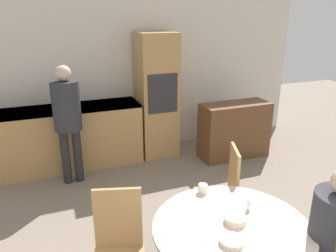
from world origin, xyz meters
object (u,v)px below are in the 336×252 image
(chair_far_left, at_px, (119,244))
(person_standing, at_px, (67,113))
(sideboard, at_px, (234,130))
(dining_table, at_px, (230,248))
(bowl_near, at_px, (235,219))
(oven_unit, at_px, (156,96))
(chair_far_right, at_px, (224,188))
(cup, at_px, (203,188))
(bowl_centre, at_px, (232,241))

(chair_far_left, height_order, person_standing, person_standing)
(chair_far_left, bearing_deg, sideboard, 57.75)
(dining_table, height_order, bowl_near, bowl_near)
(oven_unit, xyz_separation_m, chair_far_left, (-1.26, -2.70, -0.44))
(chair_far_left, xyz_separation_m, person_standing, (-0.15, 2.17, 0.46))
(dining_table, xyz_separation_m, chair_far_left, (-0.81, 0.34, 0.02))
(chair_far_right, bearing_deg, dining_table, -6.47)
(sideboard, distance_m, cup, 2.50)
(chair_far_left, height_order, cup, chair_far_left)
(cup, height_order, bowl_near, cup)
(bowl_near, bearing_deg, chair_far_left, 160.48)
(oven_unit, relative_size, chair_far_right, 2.00)
(person_standing, height_order, bowl_centre, person_standing)
(dining_table, bearing_deg, cup, 88.30)
(cup, bearing_deg, oven_unit, 80.08)
(oven_unit, relative_size, person_standing, 1.21)
(oven_unit, xyz_separation_m, dining_table, (-0.46, -3.03, -0.46))
(bowl_centre, bearing_deg, chair_far_left, 144.18)
(cup, xyz_separation_m, bowl_centre, (-0.12, -0.69, -0.02))
(chair_far_right, height_order, cup, chair_far_right)
(chair_far_left, xyz_separation_m, cup, (0.82, 0.18, 0.22))
(oven_unit, height_order, chair_far_right, oven_unit)
(oven_unit, relative_size, dining_table, 1.61)
(bowl_near, xyz_separation_m, bowl_centre, (-0.15, -0.20, -0.01))
(bowl_centre, bearing_deg, person_standing, 107.71)
(cup, bearing_deg, bowl_centre, -100.12)
(cup, xyz_separation_m, bowl_near, (0.03, -0.49, -0.01))
(cup, relative_size, bowl_near, 0.50)
(oven_unit, distance_m, cup, 2.56)
(bowl_centre, bearing_deg, oven_unit, 80.03)
(oven_unit, xyz_separation_m, bowl_centre, (-0.56, -3.20, -0.24))
(person_standing, bearing_deg, bowl_near, -67.81)
(person_standing, bearing_deg, chair_far_left, -85.92)
(chair_far_right, distance_m, cup, 0.51)
(person_standing, relative_size, cup, 19.56)
(dining_table, height_order, chair_far_right, chair_far_right)
(sideboard, bearing_deg, chair_far_left, -138.33)
(person_standing, bearing_deg, sideboard, -1.22)
(oven_unit, distance_m, sideboard, 1.37)
(sideboard, distance_m, dining_table, 2.91)
(oven_unit, distance_m, bowl_centre, 3.26)
(person_standing, bearing_deg, chair_far_right, -51.74)
(bowl_centre, bearing_deg, sideboard, 57.37)
(sideboard, xyz_separation_m, dining_table, (-1.57, -2.45, 0.07))
(oven_unit, height_order, chair_far_left, oven_unit)
(person_standing, xyz_separation_m, bowl_near, (1.01, -2.47, -0.25))
(person_standing, distance_m, bowl_centre, 2.82)
(cup, bearing_deg, person_standing, 116.19)
(sideboard, relative_size, person_standing, 0.68)
(cup, distance_m, bowl_near, 0.49)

